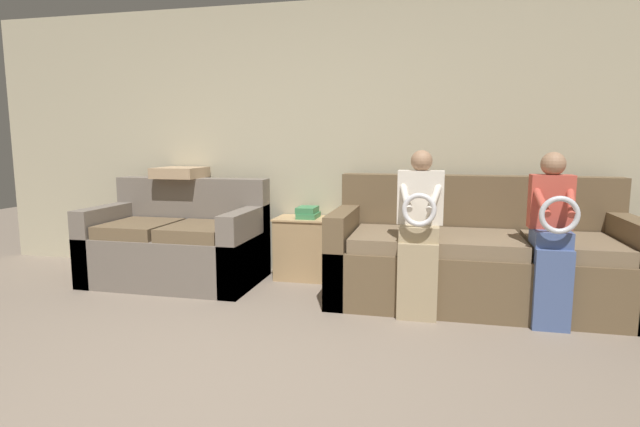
# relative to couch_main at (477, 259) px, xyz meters

# --- Properties ---
(wall_back) EXTENTS (6.98, 0.06, 2.55)m
(wall_back) POSITION_rel_couch_main_xyz_m (-1.40, 0.59, 0.93)
(wall_back) COLOR #BCB293
(wall_back) RESTS_ON ground_plane
(couch_main) EXTENTS (2.29, 1.00, 0.99)m
(couch_main) POSITION_rel_couch_main_xyz_m (0.00, 0.00, 0.00)
(couch_main) COLOR brown
(couch_main) RESTS_ON ground_plane
(couch_side) EXTENTS (1.51, 0.89, 0.93)m
(couch_side) POSITION_rel_couch_main_xyz_m (-2.62, 0.01, -0.01)
(couch_side) COLOR #70665B
(couch_side) RESTS_ON ground_plane
(child_left_seated) EXTENTS (0.34, 0.37, 1.21)m
(child_left_seated) POSITION_rel_couch_main_xyz_m (-0.45, -0.43, 0.31)
(child_left_seated) COLOR tan
(child_left_seated) RESTS_ON ground_plane
(child_right_seated) EXTENTS (0.29, 0.37, 1.20)m
(child_right_seated) POSITION_rel_couch_main_xyz_m (0.45, -0.43, 0.32)
(child_right_seated) COLOR #475B8E
(child_right_seated) RESTS_ON ground_plane
(side_shelf) EXTENTS (0.59, 0.38, 0.57)m
(side_shelf) POSITION_rel_couch_main_xyz_m (-1.48, 0.35, -0.05)
(side_shelf) COLOR tan
(side_shelf) RESTS_ON ground_plane
(book_stack) EXTENTS (0.19, 0.26, 0.10)m
(book_stack) POSITION_rel_couch_main_xyz_m (-1.48, 0.35, 0.28)
(book_stack) COLOR #3D8451
(book_stack) RESTS_ON side_shelf
(throw_pillow) EXTENTS (0.43, 0.43, 0.10)m
(throw_pillow) POSITION_rel_couch_main_xyz_m (-2.74, 0.32, 0.63)
(throw_pillow) COLOR tan
(throw_pillow) RESTS_ON couch_side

